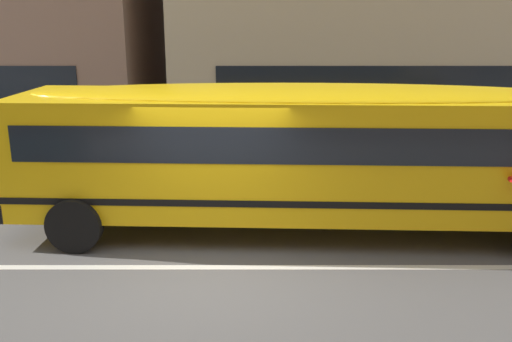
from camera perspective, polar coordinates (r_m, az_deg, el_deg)
ground_plane at (r=9.00m, az=-4.81°, el=-9.93°), size 400.00×400.00×0.00m
sidewalk_far at (r=15.68m, az=-2.78°, el=1.35°), size 120.00×3.00×0.01m
lane_centreline at (r=9.00m, az=-4.81°, el=-9.91°), size 110.00×0.16×0.01m
school_bus at (r=10.07m, az=6.40°, el=2.58°), size 12.25×3.18×2.72m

